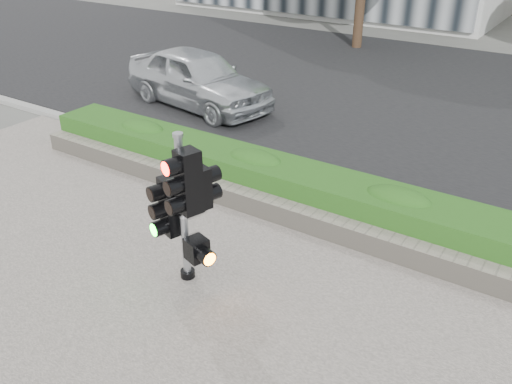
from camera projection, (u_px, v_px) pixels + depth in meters
ground at (226, 284)px, 7.66m from camera, size 120.00×120.00×0.00m
road at (439, 99)px, 15.04m from camera, size 60.00×13.00×0.02m
curb at (327, 193)px, 9.96m from camera, size 60.00×0.25×0.12m
stone_wall at (294, 215)px, 8.97m from camera, size 12.00×0.32×0.34m
hedge at (313, 191)px, 9.37m from camera, size 12.00×1.00×0.68m
traffic_signal at (186, 202)px, 7.20m from camera, size 0.81×0.67×2.20m
car_silver at (198, 78)px, 14.13m from camera, size 4.65×2.52×1.50m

